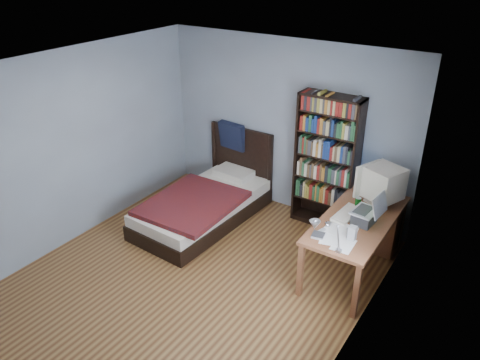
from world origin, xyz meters
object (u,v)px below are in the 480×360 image
(desk_lamp, at_px, (319,228))
(bookshelf, at_px, (326,163))
(crt_monitor, at_px, (382,183))
(speaker, at_px, (352,233))
(keyboard, at_px, (347,214))
(desk, at_px, (369,223))
(bed, at_px, (206,202))
(soda_can, at_px, (358,203))
(laptop, at_px, (366,215))

(desk_lamp, relative_size, bookshelf, 0.29)
(crt_monitor, bearing_deg, speaker, -88.78)
(keyboard, distance_m, speaker, 0.51)
(desk, height_order, bed, bed)
(speaker, bearing_deg, bookshelf, 123.99)
(desk_lamp, distance_m, speaker, 0.73)
(speaker, xyz_separation_m, soda_can, (-0.20, 0.69, -0.02))
(bed, bearing_deg, desk, 12.64)
(desk, xyz_separation_m, bookshelf, (-0.77, 0.31, 0.53))
(soda_can, bearing_deg, crt_monitor, 54.44)
(desk_lamp, distance_m, bed, 2.60)
(desk, bearing_deg, desk_lamp, -91.07)
(crt_monitor, distance_m, bed, 2.48)
(crt_monitor, relative_size, desk_lamp, 1.02)
(desk, xyz_separation_m, soda_can, (-0.10, -0.24, 0.38))
(soda_can, bearing_deg, keyboard, -98.62)
(desk_lamp, bearing_deg, desk, 88.93)
(keyboard, xyz_separation_m, bookshelf, (-0.63, 0.80, 0.20))
(speaker, distance_m, soda_can, 0.72)
(bookshelf, bearing_deg, keyboard, -51.70)
(speaker, bearing_deg, crt_monitor, 90.23)
(keyboard, bearing_deg, crt_monitor, 71.38)
(desk, relative_size, desk_lamp, 3.08)
(crt_monitor, height_order, laptop, crt_monitor)
(desk_lamp, height_order, keyboard, desk_lamp)
(desk_lamp, xyz_separation_m, speaker, (0.13, 0.62, -0.36))
(desk, relative_size, speaker, 10.30)
(desk, bearing_deg, bookshelf, 158.12)
(bookshelf, bearing_deg, laptop, -44.24)
(laptop, height_order, speaker, laptop)
(desk_lamp, relative_size, soda_can, 4.23)
(keyboard, xyz_separation_m, soda_can, (0.04, 0.25, 0.05))
(laptop, height_order, desk_lamp, desk_lamp)
(laptop, distance_m, bookshelf, 1.23)
(crt_monitor, bearing_deg, bed, -167.56)
(desk, xyz_separation_m, crt_monitor, (0.08, 0.01, 0.59))
(soda_can, bearing_deg, laptop, -55.95)
(desk, distance_m, soda_can, 0.46)
(desk_lamp, bearing_deg, soda_can, 93.02)
(laptop, relative_size, bed, 0.19)
(keyboard, relative_size, speaker, 2.92)
(desk_lamp, height_order, bed, desk_lamp)
(crt_monitor, distance_m, keyboard, 0.61)
(speaker, bearing_deg, bed, 168.37)
(laptop, bearing_deg, desk_lamp, -97.60)
(laptop, relative_size, bookshelf, 0.21)
(crt_monitor, xyz_separation_m, speaker, (0.02, -0.95, -0.20))
(crt_monitor, height_order, keyboard, crt_monitor)
(crt_monitor, distance_m, bookshelf, 0.90)
(bookshelf, bearing_deg, crt_monitor, -19.38)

